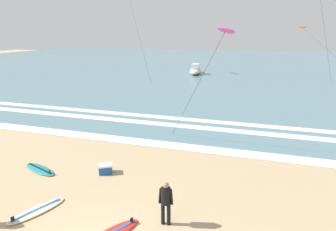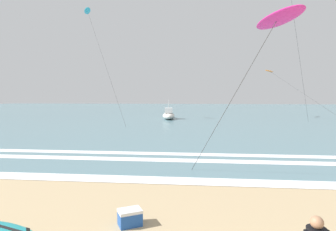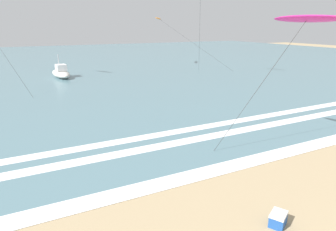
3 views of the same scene
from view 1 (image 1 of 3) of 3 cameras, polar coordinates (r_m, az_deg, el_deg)
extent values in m
cube|color=slate|center=(59.26, 12.99, 10.35)|extent=(140.00, 90.00, 0.01)
cube|color=white|center=(15.80, 4.65, -6.61)|extent=(43.44, 0.99, 0.01)
cube|color=white|center=(19.39, 1.58, -2.03)|extent=(38.54, 0.82, 0.01)
cube|color=white|center=(20.53, 6.98, -1.07)|extent=(51.97, 0.78, 0.01)
cylinder|color=black|center=(9.92, -1.06, -19.52)|extent=(0.13, 0.13, 0.82)
cylinder|color=black|center=(9.89, 0.15, -19.65)|extent=(0.13, 0.13, 0.82)
cylinder|color=black|center=(9.50, -0.47, -16.19)|extent=(0.32, 0.32, 0.58)
cylinder|color=black|center=(9.55, -1.61, -16.20)|extent=(0.14, 0.10, 0.56)
cylinder|color=black|center=(9.49, 0.69, -16.43)|extent=(0.14, 0.10, 0.56)
sphere|color=#9E7051|center=(9.30, -0.47, -14.20)|extent=(0.21, 0.21, 0.21)
ellipsoid|color=teal|center=(14.68, -24.92, -10.01)|extent=(2.18, 1.23, 0.09)
cube|color=black|center=(14.66, -24.94, -9.84)|extent=(1.73, 0.65, 0.01)
cube|color=black|center=(13.98, -23.21, -10.58)|extent=(0.12, 0.05, 0.16)
cube|color=black|center=(10.12, -7.50, -20.52)|extent=(0.07, 0.11, 0.16)
ellipsoid|color=beige|center=(11.68, -25.40, -17.30)|extent=(1.42, 2.16, 0.09)
cube|color=#1959B2|center=(11.66, -25.43, -17.10)|extent=(0.84, 1.66, 0.01)
cube|color=black|center=(11.41, -29.40, -18.04)|extent=(0.06, 0.12, 0.16)
ellipsoid|color=orange|center=(46.91, 25.79, 16.14)|extent=(2.39, 3.11, 0.43)
cylinder|color=#333333|center=(43.16, 30.75, 10.85)|extent=(7.04, 9.19, 7.02)
cylinder|color=#333333|center=(39.91, -6.73, 18.43)|extent=(7.29, 8.11, 14.93)
cylinder|color=#333333|center=(37.40, 29.50, 15.60)|extent=(5.49, 8.40, 13.65)
ellipsoid|color=#CC2384|center=(14.06, 11.81, 16.79)|extent=(1.50, 3.29, 0.43)
cylinder|color=#333333|center=(15.57, 5.58, 5.25)|extent=(3.21, 2.01, 6.37)
ellipsoid|color=beige|center=(43.80, 5.72, 9.12)|extent=(2.12, 5.32, 0.90)
cube|color=silver|center=(43.30, 5.69, 10.10)|extent=(1.22, 1.58, 0.70)
cylinder|color=#B2B2B2|center=(44.23, 5.86, 10.95)|extent=(0.08, 0.08, 1.80)
cube|color=#1E4C9E|center=(13.37, -12.74, -10.79)|extent=(0.74, 0.67, 0.36)
cube|color=silver|center=(13.27, -12.80, -9.95)|extent=(0.75, 0.69, 0.08)
camera|label=2|loc=(5.94, -34.35, -13.71)|focal=29.75mm
camera|label=3|loc=(13.60, -54.80, 9.07)|focal=31.99mm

